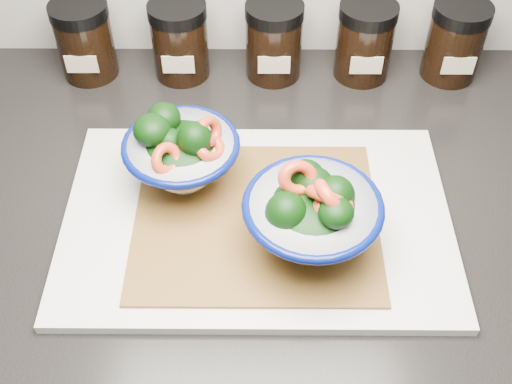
{
  "coord_description": "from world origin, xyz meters",
  "views": [
    {
      "loc": [
        0.07,
        0.92,
        1.48
      ],
      "look_at": [
        0.06,
        1.39,
        0.96
      ],
      "focal_mm": 45.0,
      "sensor_mm": 36.0,
      "label": 1
    }
  ],
  "objects_px": {
    "bowl_left": "(181,154)",
    "cutting_board": "(257,219)",
    "spice_jar_e": "(455,41)",
    "spice_jar_a": "(85,40)",
    "spice_jar_c": "(274,40)",
    "spice_jar_b": "(180,40)",
    "spice_jar_d": "(365,41)",
    "bowl_right": "(312,214)"
  },
  "relations": [
    {
      "from": "bowl_left",
      "to": "cutting_board",
      "type": "bearing_deg",
      "value": -30.97
    },
    {
      "from": "cutting_board",
      "to": "spice_jar_e",
      "type": "distance_m",
      "value": 0.4
    },
    {
      "from": "spice_jar_a",
      "to": "spice_jar_c",
      "type": "xyz_separation_m",
      "value": [
        0.27,
        0.0,
        0.0
      ]
    },
    {
      "from": "spice_jar_a",
      "to": "spice_jar_b",
      "type": "distance_m",
      "value": 0.14
    },
    {
      "from": "spice_jar_c",
      "to": "spice_jar_e",
      "type": "height_order",
      "value": "same"
    },
    {
      "from": "spice_jar_d",
      "to": "cutting_board",
      "type": "bearing_deg",
      "value": -117.61
    },
    {
      "from": "spice_jar_b",
      "to": "spice_jar_c",
      "type": "relative_size",
      "value": 1.0
    },
    {
      "from": "bowl_right",
      "to": "spice_jar_b",
      "type": "relative_size",
      "value": 1.33
    },
    {
      "from": "spice_jar_d",
      "to": "spice_jar_a",
      "type": "bearing_deg",
      "value": 180.0
    },
    {
      "from": "bowl_right",
      "to": "spice_jar_e",
      "type": "relative_size",
      "value": 1.33
    },
    {
      "from": "cutting_board",
      "to": "bowl_left",
      "type": "xyz_separation_m",
      "value": [
        -0.09,
        0.05,
        0.05
      ]
    },
    {
      "from": "spice_jar_c",
      "to": "spice_jar_a",
      "type": "bearing_deg",
      "value": 180.0
    },
    {
      "from": "spice_jar_a",
      "to": "spice_jar_e",
      "type": "height_order",
      "value": "same"
    },
    {
      "from": "spice_jar_b",
      "to": "spice_jar_c",
      "type": "bearing_deg",
      "value": 0.0
    },
    {
      "from": "bowl_left",
      "to": "spice_jar_d",
      "type": "height_order",
      "value": "bowl_left"
    },
    {
      "from": "spice_jar_a",
      "to": "spice_jar_c",
      "type": "bearing_deg",
      "value": 0.0
    },
    {
      "from": "cutting_board",
      "to": "spice_jar_c",
      "type": "xyz_separation_m",
      "value": [
        0.02,
        0.29,
        0.05
      ]
    },
    {
      "from": "bowl_right",
      "to": "spice_jar_b",
      "type": "height_order",
      "value": "bowl_right"
    },
    {
      "from": "spice_jar_c",
      "to": "spice_jar_e",
      "type": "bearing_deg",
      "value": 0.0
    },
    {
      "from": "cutting_board",
      "to": "bowl_left",
      "type": "height_order",
      "value": "bowl_left"
    },
    {
      "from": "bowl_left",
      "to": "spice_jar_d",
      "type": "bearing_deg",
      "value": 44.43
    },
    {
      "from": "cutting_board",
      "to": "spice_jar_c",
      "type": "distance_m",
      "value": 0.29
    },
    {
      "from": "cutting_board",
      "to": "spice_jar_e",
      "type": "bearing_deg",
      "value": 45.96
    },
    {
      "from": "spice_jar_a",
      "to": "spice_jar_c",
      "type": "height_order",
      "value": "same"
    },
    {
      "from": "spice_jar_a",
      "to": "bowl_left",
      "type": "bearing_deg",
      "value": -56.16
    },
    {
      "from": "cutting_board",
      "to": "spice_jar_e",
      "type": "relative_size",
      "value": 3.98
    },
    {
      "from": "spice_jar_b",
      "to": "spice_jar_d",
      "type": "bearing_deg",
      "value": 0.0
    },
    {
      "from": "cutting_board",
      "to": "spice_jar_b",
      "type": "bearing_deg",
      "value": 111.13
    },
    {
      "from": "bowl_left",
      "to": "spice_jar_b",
      "type": "distance_m",
      "value": 0.24
    },
    {
      "from": "bowl_left",
      "to": "spice_jar_a",
      "type": "distance_m",
      "value": 0.28
    },
    {
      "from": "cutting_board",
      "to": "spice_jar_a",
      "type": "height_order",
      "value": "spice_jar_a"
    },
    {
      "from": "bowl_right",
      "to": "spice_jar_c",
      "type": "height_order",
      "value": "bowl_right"
    },
    {
      "from": "spice_jar_c",
      "to": "spice_jar_d",
      "type": "distance_m",
      "value": 0.13
    },
    {
      "from": "bowl_left",
      "to": "bowl_right",
      "type": "relative_size",
      "value": 0.92
    },
    {
      "from": "cutting_board",
      "to": "bowl_left",
      "type": "distance_m",
      "value": 0.12
    },
    {
      "from": "spice_jar_e",
      "to": "spice_jar_a",
      "type": "bearing_deg",
      "value": 180.0
    },
    {
      "from": "spice_jar_b",
      "to": "spice_jar_e",
      "type": "distance_m",
      "value": 0.39
    },
    {
      "from": "bowl_right",
      "to": "spice_jar_b",
      "type": "xyz_separation_m",
      "value": [
        -0.17,
        0.33,
        -0.01
      ]
    },
    {
      "from": "spice_jar_a",
      "to": "spice_jar_e",
      "type": "distance_m",
      "value": 0.53
    },
    {
      "from": "bowl_left",
      "to": "spice_jar_c",
      "type": "distance_m",
      "value": 0.26
    },
    {
      "from": "spice_jar_c",
      "to": "cutting_board",
      "type": "bearing_deg",
      "value": -94.39
    },
    {
      "from": "bowl_left",
      "to": "spice_jar_e",
      "type": "relative_size",
      "value": 1.22
    }
  ]
}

